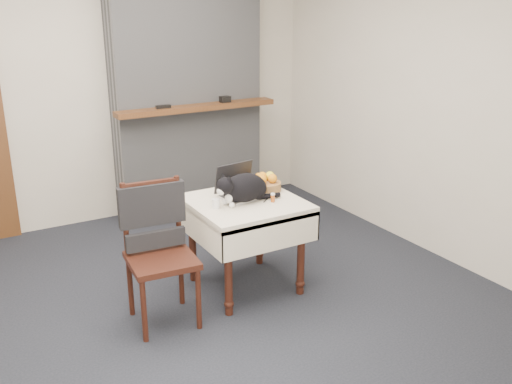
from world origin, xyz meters
The scene contains 11 objects.
ground centered at (0.00, 0.00, 0.00)m, with size 4.50×4.50×0.00m, color black.
room_shell centered at (0.00, 0.46, 1.76)m, with size 4.52×4.01×2.61m.
chimney centered at (0.90, 1.85, 1.30)m, with size 1.62×0.48×2.60m.
side_table centered at (0.54, 0.02, 0.59)m, with size 0.78×0.78×0.70m.
laptop centered at (0.56, 0.13, 0.76)m, with size 0.36×0.32×0.24m.
cat centered at (0.53, 0.00, 0.80)m, with size 0.51×0.25×0.24m.
cream_jar centered at (0.28, -0.02, 0.73)m, with size 0.06×0.06×0.07m, color white.
pill_bottle centered at (0.70, -0.11, 0.73)m, with size 0.03×0.03×0.07m.
fruit_basket centered at (0.79, 0.15, 0.75)m, with size 0.24×0.24×0.14m.
desk_clutter centered at (0.71, 0.03, 0.70)m, with size 0.13×0.01×0.01m, color black.
chair centered at (-0.18, -0.04, 0.62)m, with size 0.47×0.46×0.97m.
Camera 1 is at (-1.36, -3.41, 2.10)m, focal length 40.00 mm.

